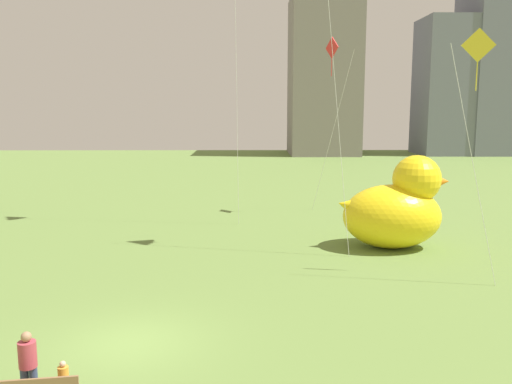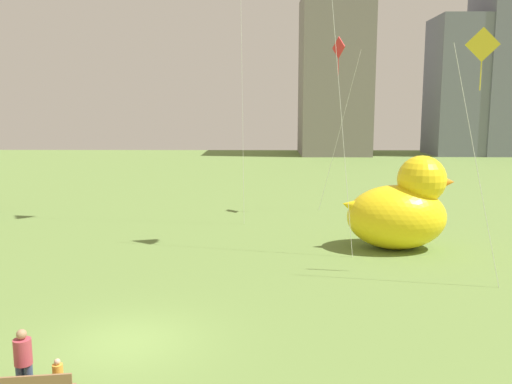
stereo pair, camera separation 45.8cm
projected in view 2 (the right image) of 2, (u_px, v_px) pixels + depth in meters
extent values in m
plane|color=olive|center=(127.00, 342.00, 15.64)|extent=(140.00, 140.00, 0.00)
cylinder|color=#38476B|center=(20.00, 381.00, 12.63)|extent=(0.19, 0.19, 0.82)
cylinder|color=#38476B|center=(29.00, 381.00, 12.63)|extent=(0.19, 0.19, 0.82)
cylinder|color=#B23F4C|center=(23.00, 352.00, 12.52)|extent=(0.41, 0.41, 0.61)
sphere|color=#A87C5B|center=(21.00, 334.00, 12.45)|extent=(0.24, 0.24, 0.24)
cylinder|color=gold|center=(58.00, 372.00, 12.51)|extent=(0.24, 0.24, 0.37)
sphere|color=#D8AD8C|center=(57.00, 362.00, 12.47)|extent=(0.14, 0.14, 0.14)
ellipsoid|color=yellow|center=(396.00, 217.00, 25.79)|extent=(4.70, 3.47, 3.06)
sphere|color=yellow|center=(422.00, 180.00, 25.50)|extent=(2.29, 2.29, 2.29)
cone|color=orange|center=(443.00, 182.00, 25.50)|extent=(1.03, 1.03, 1.03)
cone|color=yellow|center=(354.00, 206.00, 25.74)|extent=(1.40, 1.22, 1.47)
cube|color=gray|center=(334.00, 77.00, 76.17)|extent=(9.47, 10.67, 21.86)
cube|color=slate|center=(463.00, 87.00, 75.68)|extent=(8.79, 8.47, 18.95)
cube|color=slate|center=(507.00, 34.00, 75.27)|extent=(7.73, 10.45, 33.39)
cylinder|color=silver|center=(477.00, 167.00, 19.98)|extent=(2.01, 0.66, 9.05)
cube|color=yellow|center=(483.00, 44.00, 20.25)|extent=(1.27, 0.27, 1.27)
cylinder|color=yellow|center=(481.00, 69.00, 20.39)|extent=(0.04, 0.04, 1.60)
cylinder|color=silver|center=(339.00, 132.00, 34.57)|extent=(2.40, 0.69, 10.28)
cube|color=red|center=(339.00, 47.00, 32.60)|extent=(0.63, 1.16, 1.27)
cylinder|color=red|center=(338.00, 63.00, 32.74)|extent=(0.04, 0.04, 1.60)
cylinder|color=silver|center=(339.00, 82.00, 23.81)|extent=(1.51, 1.12, 15.66)
cylinder|color=silver|center=(241.00, 33.00, 29.55)|extent=(0.24, 0.38, 21.48)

